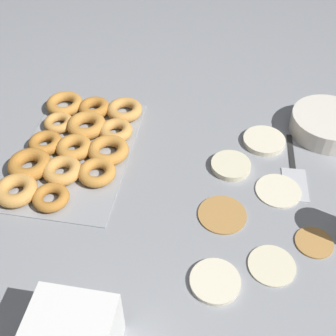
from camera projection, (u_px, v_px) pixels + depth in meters
name	position (u px, v px, depth m)	size (l,w,h in m)	color
ground_plane	(219.00, 203.00, 1.00)	(3.00, 3.00, 0.00)	gray
pancake_0	(264.00, 141.00, 1.14)	(0.11, 0.11, 0.01)	beige
pancake_1	(215.00, 281.00, 0.85)	(0.10, 0.10, 0.01)	beige
pancake_2	(278.00, 190.00, 1.02)	(0.11, 0.11, 0.01)	beige
pancake_3	(314.00, 242.00, 0.92)	(0.08, 0.08, 0.01)	#B27F42
pancake_4	(272.00, 265.00, 0.88)	(0.10, 0.10, 0.01)	beige
pancake_5	(231.00, 166.00, 1.08)	(0.10, 0.10, 0.02)	beige
pancake_6	(222.00, 214.00, 0.97)	(0.11, 0.11, 0.01)	#B27F42
donut_tray	(75.00, 145.00, 1.12)	(0.46, 0.29, 0.04)	#93969B
batter_bowl	(328.00, 124.00, 1.16)	(0.20, 0.20, 0.05)	silver
container_stack	(74.00, 335.00, 0.71)	(0.11, 0.14, 0.13)	white
spatula	(294.00, 176.00, 1.06)	(0.24, 0.06, 0.01)	black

